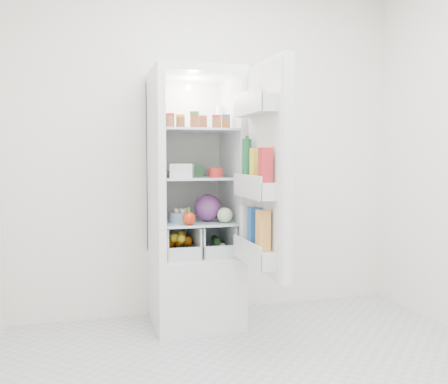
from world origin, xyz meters
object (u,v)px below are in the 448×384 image
object	(u,v)px
red_cabbage	(208,208)
mushroom_bowl	(180,217)
refrigerator	(194,231)
fridge_door	(264,174)

from	to	relation	value
red_cabbage	mushroom_bowl	xyz separation A→B (m)	(-0.20, -0.00, -0.06)
refrigerator	mushroom_bowl	bearing A→B (deg)	-135.13
mushroom_bowl	fridge_door	xyz separation A→B (m)	(0.42, -0.52, 0.31)
refrigerator	red_cabbage	bearing A→B (deg)	-56.73
refrigerator	mushroom_bowl	size ratio (longest dim) A/B	12.31
refrigerator	fridge_door	xyz separation A→B (m)	(0.30, -0.64, 0.43)
red_cabbage	mushroom_bowl	size ratio (longest dim) A/B	1.28
refrigerator	mushroom_bowl	distance (m)	0.21
refrigerator	red_cabbage	distance (m)	0.23
mushroom_bowl	refrigerator	bearing A→B (deg)	44.87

